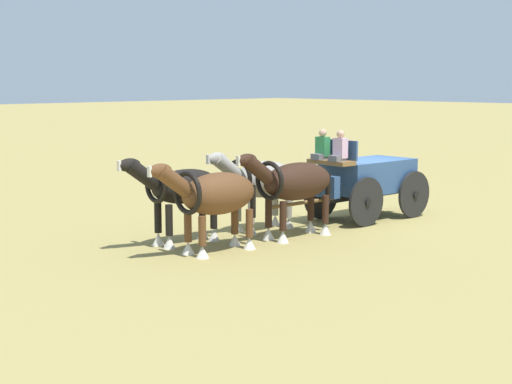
# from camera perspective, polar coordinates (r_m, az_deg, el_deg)

# --- Properties ---
(ground_plane) EXTENTS (220.00, 220.00, 0.00)m
(ground_plane) POSITION_cam_1_polar(r_m,az_deg,el_deg) (23.35, 8.11, -1.89)
(ground_plane) COLOR #9E8C4C
(show_wagon) EXTENTS (5.76, 2.02, 2.68)m
(show_wagon) POSITION_cam_1_polar(r_m,az_deg,el_deg) (23.04, 7.89, 1.05)
(show_wagon) COLOR #2D4C7A
(show_wagon) RESTS_ON ground
(draft_horse_rear_near) EXTENTS (3.25, 1.08, 2.28)m
(draft_horse_rear_near) POSITION_cam_1_polar(r_m,az_deg,el_deg) (20.03, 2.78, 0.60)
(draft_horse_rear_near) COLOR #331E14
(draft_horse_rear_near) RESTS_ON ground
(draft_horse_rear_off) EXTENTS (3.02, 1.08, 2.22)m
(draft_horse_rear_off) POSITION_cam_1_polar(r_m,az_deg,el_deg) (20.97, 0.29, 0.79)
(draft_horse_rear_off) COLOR #9E998E
(draft_horse_rear_off) RESTS_ON ground
(draft_horse_lead_near) EXTENTS (3.10, 1.10, 2.22)m
(draft_horse_lead_near) POSITION_cam_1_polar(r_m,az_deg,el_deg) (18.33, -3.04, -0.28)
(draft_horse_lead_near) COLOR brown
(draft_horse_lead_near) RESTS_ON ground
(draft_horse_lead_off) EXTENTS (3.03, 0.96, 2.24)m
(draft_horse_lead_off) POSITION_cam_1_polar(r_m,az_deg,el_deg) (19.34, -5.50, 0.17)
(draft_horse_lead_off) COLOR black
(draft_horse_lead_off) RESTS_ON ground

